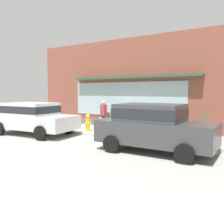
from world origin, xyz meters
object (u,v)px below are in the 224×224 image
Objects in this scene: pedestrian_with_handbag at (104,113)px; potted_plant_near_hydrant at (204,124)px; potted_plant_window_center at (102,121)px; parked_car_silver at (33,116)px; potted_plant_window_right at (153,122)px; potted_plant_doorstep at (123,122)px; parked_car_dark_gray at (153,125)px; potted_plant_low_front at (176,129)px; fire_hydrant at (88,122)px.

potted_plant_near_hydrant is (5.09, 0.90, -0.32)m from pedestrian_with_handbag.
potted_plant_window_center is (-0.87, 1.01, -0.62)m from pedestrian_with_handbag.
parked_car_silver reaches higher than potted_plant_window_right.
pedestrian_with_handbag reaches higher than potted_plant_doorstep.
potted_plant_window_center is (1.34, 4.02, -0.57)m from parked_car_silver.
pedestrian_with_handbag is 2.26× the size of potted_plant_doorstep.
potted_plant_window_center is (-5.06, 4.00, -0.62)m from parked_car_dark_gray.
parked_car_silver is 4.27m from potted_plant_window_center.
potted_plant_low_front is at bearing 17.83° from pedestrian_with_handbag.
potted_plant_window_right is at bearing -1.26° from potted_plant_window_center.
pedestrian_with_handbag is 0.40× the size of parked_car_dark_gray.
potted_plant_near_hydrant is at bearing 0.74° from potted_plant_doorstep.
potted_plant_window_right is (3.09, 1.60, 0.04)m from fire_hydrant.
potted_plant_window_center is 5.97m from potted_plant_near_hydrant.
potted_plant_doorstep reaches higher than potted_plant_low_front.
parked_car_silver is 6.40m from parked_car_dark_gray.
potted_plant_doorstep is at bearing 47.92° from parked_car_silver.
potted_plant_window_center is at bearing 140.65° from parked_car_dark_gray.
potted_plant_near_hydrant reaches higher than potted_plant_window_center.
potted_plant_low_front is at bearing -2.75° from potted_plant_window_right.
potted_plant_near_hydrant is at bearing 23.60° from parked_car_silver.
potted_plant_window_right is at bearing 177.25° from potted_plant_low_front.
parked_car_silver reaches higher than fire_hydrant.
pedestrian_with_handbag reaches higher than potted_plant_near_hydrant.
parked_car_dark_gray reaches higher than potted_plant_near_hydrant.
parked_car_dark_gray is at bearing -103.13° from potted_plant_near_hydrant.
fire_hydrant is at bearing -164.70° from potted_plant_near_hydrant.
parked_car_dark_gray is 4.00m from potted_plant_near_hydrant.
potted_plant_near_hydrant is (2.61, -0.04, 0.13)m from potted_plant_window_right.
potted_plant_doorstep is 1.74m from potted_plant_window_right.
parked_car_silver is at bearing -121.66° from pedestrian_with_handbag.
potted_plant_window_right is (-1.27, 0.06, 0.22)m from potted_plant_low_front.
fire_hydrant is 0.87× the size of potted_plant_window_right.
potted_plant_doorstep is (-3.44, 3.83, -0.53)m from parked_car_dark_gray.
pedestrian_with_handbag is 2.70m from potted_plant_window_right.
potted_plant_window_right is 0.79× the size of potted_plant_near_hydrant.
potted_plant_window_center is (-0.27, 1.67, -0.13)m from fire_hydrant.
potted_plant_window_center is 0.45× the size of potted_plant_near_hydrant.
potted_plant_window_right is (3.36, -0.07, 0.17)m from potted_plant_window_center.
pedestrian_with_handbag is (0.60, 0.66, 0.49)m from fire_hydrant.
potted_plant_window_right is at bearing 112.39° from parked_car_dark_gray.
pedestrian_with_handbag is 2.75× the size of potted_plant_window_center.
pedestrian_with_handbag is at bearing 143.49° from parked_car_dark_gray.
potted_plant_doorstep is at bearing -176.77° from potted_plant_window_right.
parked_car_silver is at bearing 179.13° from parked_car_dark_gray.
parked_car_dark_gray is 3.96× the size of potted_plant_window_right.
potted_plant_doorstep is 3.01m from potted_plant_low_front.
potted_plant_low_front is 1.29m from potted_plant_window_right.
fire_hydrant is at bearing -152.62° from potted_plant_window_right.
potted_plant_doorstep is 0.70× the size of potted_plant_window_right.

